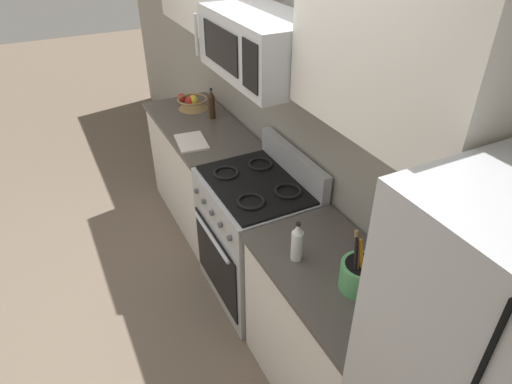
# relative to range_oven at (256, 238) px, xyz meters

# --- Properties ---
(ground_plane) EXTENTS (16.00, 16.00, 0.00)m
(ground_plane) POSITION_rel_range_oven_xyz_m (0.00, -0.66, -0.47)
(ground_plane) COLOR #6B5B4C
(wall_back) EXTENTS (8.00, 0.10, 2.60)m
(wall_back) POSITION_rel_range_oven_xyz_m (0.00, 0.37, 0.83)
(wall_back) COLOR #9E998E
(wall_back) RESTS_ON ground
(counter_left) EXTENTS (1.24, 0.59, 0.91)m
(counter_left) POSITION_rel_range_oven_xyz_m (-1.01, -0.00, -0.02)
(counter_left) COLOR silver
(counter_left) RESTS_ON ground
(range_oven) EXTENTS (0.76, 0.64, 1.09)m
(range_oven) POSITION_rel_range_oven_xyz_m (0.00, 0.00, 0.00)
(range_oven) COLOR #B2B5BA
(range_oven) RESTS_ON ground
(counter_right) EXTENTS (0.98, 0.59, 0.91)m
(counter_right) POSITION_rel_range_oven_xyz_m (0.88, -0.00, -0.02)
(counter_right) COLOR silver
(counter_right) RESTS_ON ground
(microwave) EXTENTS (0.79, 0.44, 0.33)m
(microwave) POSITION_rel_range_oven_xyz_m (-0.00, 0.03, 1.30)
(microwave) COLOR #B2B5BA
(upper_cabinets_right) EXTENTS (0.97, 0.34, 0.77)m
(upper_cabinets_right) POSITION_rel_range_oven_xyz_m (0.88, 0.15, 1.54)
(upper_cabinets_right) COLOR silver
(utensil_crock) EXTENTS (0.20, 0.20, 0.33)m
(utensil_crock) POSITION_rel_range_oven_xyz_m (1.00, 0.03, 0.51)
(utensil_crock) COLOR #59AD66
(utensil_crock) RESTS_ON counter_right
(fruit_basket) EXTENTS (0.26, 0.26, 0.12)m
(fruit_basket) POSITION_rel_range_oven_xyz_m (-1.32, 0.06, 0.49)
(fruit_basket) COLOR #9E7A4C
(fruit_basket) RESTS_ON counter_left
(apple_loose) EXTENTS (0.07, 0.07, 0.07)m
(apple_loose) POSITION_rel_range_oven_xyz_m (-1.51, 0.03, 0.47)
(apple_loose) COLOR red
(apple_loose) RESTS_ON counter_left
(cutting_board) EXTENTS (0.32, 0.24, 0.02)m
(cutting_board) POSITION_rel_range_oven_xyz_m (-0.72, -0.17, 0.44)
(cutting_board) COLOR silver
(cutting_board) RESTS_ON counter_left
(bottle_hot_sauce) EXTENTS (0.06, 0.06, 0.19)m
(bottle_hot_sauce) POSITION_rel_range_oven_xyz_m (1.22, 0.08, 0.52)
(bottle_hot_sauce) COLOR red
(bottle_hot_sauce) RESTS_ON counter_right
(bottle_soy) EXTENTS (0.05, 0.05, 0.25)m
(bottle_soy) POSITION_rel_range_oven_xyz_m (-1.06, 0.13, 0.55)
(bottle_soy) COLOR #382314
(bottle_soy) RESTS_ON counter_left
(bottle_vinegar) EXTENTS (0.06, 0.06, 0.22)m
(bottle_vinegar) POSITION_rel_range_oven_xyz_m (0.70, -0.13, 0.54)
(bottle_vinegar) COLOR silver
(bottle_vinegar) RESTS_ON counter_right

